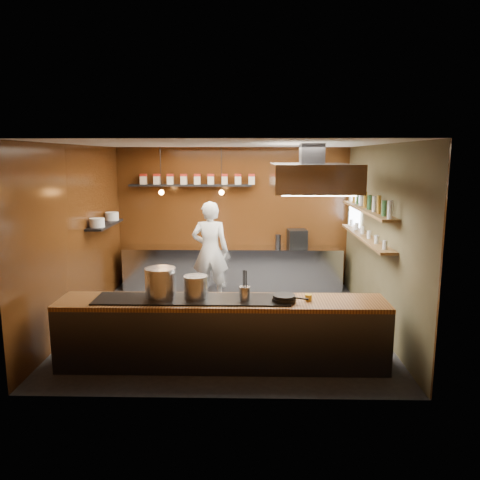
{
  "coord_description": "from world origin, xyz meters",
  "views": [
    {
      "loc": [
        0.37,
        -7.59,
        2.81
      ],
      "look_at": [
        0.2,
        0.4,
        1.38
      ],
      "focal_mm": 35.0,
      "sensor_mm": 36.0,
      "label": 1
    }
  ],
  "objects_px": {
    "extractor_hood": "(311,177)",
    "stockpot_small": "(196,287)",
    "chef": "(210,251)",
    "espresso_machine": "(297,239)",
    "stockpot_large": "(160,283)"
  },
  "relations": [
    {
      "from": "stockpot_small",
      "to": "extractor_hood",
      "type": "bearing_deg",
      "value": 35.32
    },
    {
      "from": "chef",
      "to": "espresso_machine",
      "type": "bearing_deg",
      "value": -154.14
    },
    {
      "from": "stockpot_large",
      "to": "stockpot_small",
      "type": "xyz_separation_m",
      "value": [
        0.48,
        -0.03,
        -0.05
      ]
    },
    {
      "from": "extractor_hood",
      "to": "chef",
      "type": "distance_m",
      "value": 2.89
    },
    {
      "from": "stockpot_large",
      "to": "chef",
      "type": "bearing_deg",
      "value": 81.78
    },
    {
      "from": "extractor_hood",
      "to": "espresso_machine",
      "type": "relative_size",
      "value": 5.19
    },
    {
      "from": "stockpot_large",
      "to": "espresso_machine",
      "type": "bearing_deg",
      "value": 59.35
    },
    {
      "from": "chef",
      "to": "stockpot_small",
      "type": "bearing_deg",
      "value": 92.6
    },
    {
      "from": "stockpot_large",
      "to": "espresso_machine",
      "type": "relative_size",
      "value": 1.07
    },
    {
      "from": "extractor_hood",
      "to": "stockpot_large",
      "type": "xyz_separation_m",
      "value": [
        -2.13,
        -1.14,
        -1.37
      ]
    },
    {
      "from": "stockpot_small",
      "to": "espresso_machine",
      "type": "relative_size",
      "value": 0.84
    },
    {
      "from": "chef",
      "to": "extractor_hood",
      "type": "bearing_deg",
      "value": 135.66
    },
    {
      "from": "stockpot_small",
      "to": "espresso_machine",
      "type": "xyz_separation_m",
      "value": [
        1.72,
        3.73,
        0.0
      ]
    },
    {
      "from": "extractor_hood",
      "to": "stockpot_small",
      "type": "distance_m",
      "value": 2.47
    },
    {
      "from": "stockpot_large",
      "to": "espresso_machine",
      "type": "distance_m",
      "value": 4.31
    }
  ]
}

